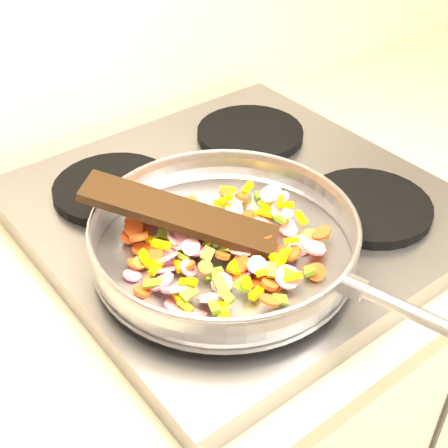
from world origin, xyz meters
TOP-DOWN VIEW (x-y plane):
  - base_cabinet at (0.00, 1.67)m, footprint 3.00×0.65m
  - cooktop at (-0.70, 1.67)m, footprint 0.60×0.60m
  - grate_fl at (-0.84, 1.52)m, footprint 0.19×0.19m
  - grate_fr at (-0.56, 1.52)m, footprint 0.19×0.19m
  - grate_bl at (-0.84, 1.81)m, footprint 0.19×0.19m
  - grate_br at (-0.56, 1.81)m, footprint 0.19×0.19m
  - saute_pan at (-0.80, 1.57)m, footprint 0.40×0.55m
  - vegetable_heap at (-0.82, 1.57)m, footprint 0.29×0.27m
  - wooden_spatula at (-0.84, 1.62)m, footprint 0.22×0.24m

SIDE VIEW (x-z plane):
  - base_cabinet at x=0.00m, z-range 0.00..0.86m
  - cooktop at x=-0.70m, z-range 0.90..0.94m
  - grate_fl at x=-0.84m, z-range 0.94..0.96m
  - grate_fr at x=-0.56m, z-range 0.94..0.96m
  - grate_bl at x=-0.84m, z-range 0.94..0.96m
  - grate_br at x=-0.56m, z-range 0.94..0.96m
  - vegetable_heap at x=-0.82m, z-range 0.95..1.00m
  - saute_pan at x=-0.80m, z-range 0.96..1.02m
  - wooden_spatula at x=-0.84m, z-range 0.97..1.05m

